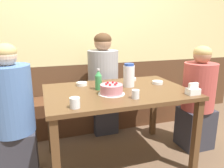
{
  "coord_description": "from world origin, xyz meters",
  "views": [
    {
      "loc": [
        -0.68,
        -1.86,
        1.32
      ],
      "look_at": [
        -0.04,
        0.05,
        0.8
      ],
      "focal_mm": 35.0,
      "sensor_mm": 36.0,
      "label": 1
    }
  ],
  "objects_px": {
    "bench_seat": "(96,111)",
    "bowl_rice_small": "(158,82)",
    "person_pale_blue_shirt": "(13,117)",
    "bowl_side_dish": "(82,84)",
    "glass_water_tall": "(75,103)",
    "napkin_holder": "(193,90)",
    "person_teal_shirt": "(103,84)",
    "birthday_cake": "(111,89)",
    "person_grey_tee": "(198,100)",
    "water_pitcher": "(129,75)",
    "soju_bottle": "(98,80)",
    "bowl_soup_white": "(130,79)",
    "glass_tumbler_short": "(136,94)"
  },
  "relations": [
    {
      "from": "birthday_cake",
      "to": "water_pitcher",
      "type": "distance_m",
      "value": 0.33
    },
    {
      "from": "napkin_holder",
      "to": "bowl_side_dish",
      "type": "relative_size",
      "value": 1.0
    },
    {
      "from": "bowl_side_dish",
      "to": "person_teal_shirt",
      "type": "bearing_deg",
      "value": 50.56
    },
    {
      "from": "birthday_cake",
      "to": "glass_water_tall",
      "type": "distance_m",
      "value": 0.43
    },
    {
      "from": "bench_seat",
      "to": "bowl_rice_small",
      "type": "relative_size",
      "value": 25.04
    },
    {
      "from": "glass_tumbler_short",
      "to": "person_pale_blue_shirt",
      "type": "distance_m",
      "value": 1.06
    },
    {
      "from": "birthday_cake",
      "to": "person_grey_tee",
      "type": "xyz_separation_m",
      "value": [
        1.03,
        0.09,
        -0.24
      ]
    },
    {
      "from": "napkin_holder",
      "to": "person_pale_blue_shirt",
      "type": "relative_size",
      "value": 0.09
    },
    {
      "from": "water_pitcher",
      "to": "bowl_soup_white",
      "type": "height_order",
      "value": "water_pitcher"
    },
    {
      "from": "bowl_rice_small",
      "to": "bowl_side_dish",
      "type": "xyz_separation_m",
      "value": [
        -0.77,
        0.19,
        0.0
      ]
    },
    {
      "from": "water_pitcher",
      "to": "glass_water_tall",
      "type": "bearing_deg",
      "value": -144.59
    },
    {
      "from": "bowl_side_dish",
      "to": "soju_bottle",
      "type": "bearing_deg",
      "value": -59.1
    },
    {
      "from": "bowl_rice_small",
      "to": "person_pale_blue_shirt",
      "type": "bearing_deg",
      "value": -178.27
    },
    {
      "from": "water_pitcher",
      "to": "soju_bottle",
      "type": "relative_size",
      "value": 1.15
    },
    {
      "from": "glass_tumbler_short",
      "to": "bench_seat",
      "type": "bearing_deg",
      "value": 92.91
    },
    {
      "from": "person_pale_blue_shirt",
      "to": "person_grey_tee",
      "type": "distance_m",
      "value": 1.86
    },
    {
      "from": "person_grey_tee",
      "to": "person_pale_blue_shirt",
      "type": "bearing_deg",
      "value": -1.72
    },
    {
      "from": "soju_bottle",
      "to": "bowl_side_dish",
      "type": "distance_m",
      "value": 0.25
    },
    {
      "from": "bowl_side_dish",
      "to": "glass_water_tall",
      "type": "height_order",
      "value": "glass_water_tall"
    },
    {
      "from": "water_pitcher",
      "to": "person_teal_shirt",
      "type": "distance_m",
      "value": 0.66
    },
    {
      "from": "bench_seat",
      "to": "bowl_side_dish",
      "type": "height_order",
      "value": "bowl_side_dish"
    },
    {
      "from": "glass_water_tall",
      "to": "person_grey_tee",
      "type": "distance_m",
      "value": 1.45
    },
    {
      "from": "bowl_rice_small",
      "to": "person_pale_blue_shirt",
      "type": "distance_m",
      "value": 1.42
    },
    {
      "from": "person_teal_shirt",
      "to": "person_grey_tee",
      "type": "bearing_deg",
      "value": 50.43
    },
    {
      "from": "bowl_soup_white",
      "to": "bowl_side_dish",
      "type": "relative_size",
      "value": 1.15
    },
    {
      "from": "water_pitcher",
      "to": "bowl_rice_small",
      "type": "distance_m",
      "value": 0.34
    },
    {
      "from": "napkin_holder",
      "to": "bowl_soup_white",
      "type": "height_order",
      "value": "napkin_holder"
    },
    {
      "from": "bowl_rice_small",
      "to": "person_teal_shirt",
      "type": "xyz_separation_m",
      "value": [
        -0.41,
        0.62,
        -0.13
      ]
    },
    {
      "from": "bowl_rice_small",
      "to": "napkin_holder",
      "type": "bearing_deg",
      "value": -76.24
    },
    {
      "from": "napkin_holder",
      "to": "bowl_side_dish",
      "type": "xyz_separation_m",
      "value": [
        -0.87,
        0.62,
        -0.02
      ]
    },
    {
      "from": "glass_water_tall",
      "to": "person_teal_shirt",
      "type": "bearing_deg",
      "value": 63.54
    },
    {
      "from": "glass_tumbler_short",
      "to": "person_pale_blue_shirt",
      "type": "xyz_separation_m",
      "value": [
        -0.99,
        0.33,
        -0.2
      ]
    },
    {
      "from": "glass_tumbler_short",
      "to": "soju_bottle",
      "type": "bearing_deg",
      "value": 121.9
    },
    {
      "from": "bowl_soup_white",
      "to": "person_pale_blue_shirt",
      "type": "height_order",
      "value": "person_pale_blue_shirt"
    },
    {
      "from": "napkin_holder",
      "to": "person_teal_shirt",
      "type": "height_order",
      "value": "person_teal_shirt"
    },
    {
      "from": "person_pale_blue_shirt",
      "to": "person_grey_tee",
      "type": "height_order",
      "value": "person_pale_blue_shirt"
    },
    {
      "from": "person_pale_blue_shirt",
      "to": "person_teal_shirt",
      "type": "bearing_deg",
      "value": 33.56
    },
    {
      "from": "bench_seat",
      "to": "glass_water_tall",
      "type": "height_order",
      "value": "glass_water_tall"
    },
    {
      "from": "bowl_soup_white",
      "to": "glass_tumbler_short",
      "type": "distance_m",
      "value": 0.64
    },
    {
      "from": "bench_seat",
      "to": "bowl_side_dish",
      "type": "xyz_separation_m",
      "value": [
        -0.29,
        -0.55,
        0.54
      ]
    },
    {
      "from": "birthday_cake",
      "to": "person_grey_tee",
      "type": "relative_size",
      "value": 0.21
    },
    {
      "from": "napkin_holder",
      "to": "glass_water_tall",
      "type": "relative_size",
      "value": 1.41
    },
    {
      "from": "bowl_side_dish",
      "to": "bench_seat",
      "type": "bearing_deg",
      "value": 62.49
    },
    {
      "from": "water_pitcher",
      "to": "bowl_side_dish",
      "type": "height_order",
      "value": "water_pitcher"
    },
    {
      "from": "bench_seat",
      "to": "person_teal_shirt",
      "type": "distance_m",
      "value": 0.43
    },
    {
      "from": "soju_bottle",
      "to": "birthday_cake",
      "type": "bearing_deg",
      "value": -68.68
    },
    {
      "from": "napkin_holder",
      "to": "person_pale_blue_shirt",
      "type": "xyz_separation_m",
      "value": [
        -1.52,
        0.39,
        -0.2
      ]
    },
    {
      "from": "bowl_rice_small",
      "to": "person_teal_shirt",
      "type": "height_order",
      "value": "person_teal_shirt"
    },
    {
      "from": "bowl_soup_white",
      "to": "bowl_rice_small",
      "type": "distance_m",
      "value": 0.31
    },
    {
      "from": "birthday_cake",
      "to": "person_teal_shirt",
      "type": "relative_size",
      "value": 0.19
    }
  ]
}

